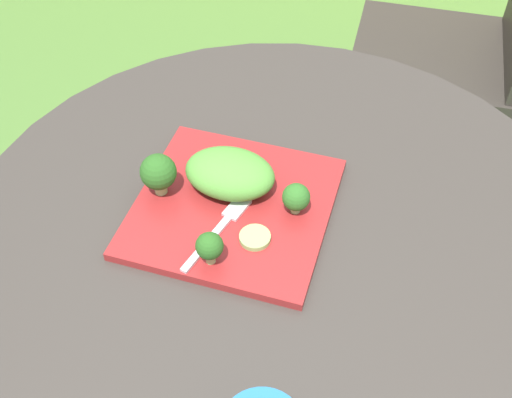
{
  "coord_description": "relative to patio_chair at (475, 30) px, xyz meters",
  "views": [
    {
      "loc": [
        0.14,
        -0.57,
        1.44
      ],
      "look_at": [
        -0.04,
        0.0,
        0.79
      ],
      "focal_mm": 43.86,
      "sensor_mm": 36.0,
      "label": 1
    }
  ],
  "objects": [
    {
      "name": "patio_table",
      "position": [
        -0.27,
        -1.0,
        -0.03
      ],
      "size": [
        0.93,
        0.93,
        0.75
      ],
      "color": "#38332D",
      "rests_on": "ground_plane"
    },
    {
      "name": "patio_chair",
      "position": [
        0.0,
        0.0,
        0.0
      ],
      "size": [
        0.46,
        0.46,
        0.9
      ],
      "color": "#332D28",
      "rests_on": "ground_plane"
    },
    {
      "name": "salad_plate",
      "position": [
        -0.34,
        -0.99,
        0.23
      ],
      "size": [
        0.28,
        0.28,
        0.01
      ],
      "primitive_type": "cube",
      "color": "maroon",
      "rests_on": "patio_table"
    },
    {
      "name": "broccoli_floret_1",
      "position": [
        -0.45,
        -1.0,
        0.28
      ],
      "size": [
        0.05,
        0.05,
        0.07
      ],
      "color": "#99B770",
      "rests_on": "salad_plate"
    },
    {
      "name": "cucumber_slice_0",
      "position": [
        -0.29,
        -1.05,
        0.25
      ],
      "size": [
        0.04,
        0.04,
        0.01
      ],
      "primitive_type": "cylinder",
      "color": "#8EB766",
      "rests_on": "salad_plate"
    },
    {
      "name": "broccoli_floret_2",
      "position": [
        -0.25,
        -0.98,
        0.27
      ],
      "size": [
        0.04,
        0.04,
        0.05
      ],
      "color": "#99B770",
      "rests_on": "salad_plate"
    },
    {
      "name": "broccoli_floret_0",
      "position": [
        -0.34,
        -1.1,
        0.27
      ],
      "size": [
        0.04,
        0.04,
        0.05
      ],
      "color": "#99B770",
      "rests_on": "salad_plate"
    },
    {
      "name": "fork",
      "position": [
        -0.34,
        -1.04,
        0.24
      ],
      "size": [
        0.05,
        0.15,
        0.0
      ],
      "color": "silver",
      "rests_on": "salad_plate"
    },
    {
      "name": "lettuce_mound",
      "position": [
        -0.35,
        -0.96,
        0.27
      ],
      "size": [
        0.13,
        0.1,
        0.06
      ],
      "primitive_type": "ellipsoid",
      "color": "#519338",
      "rests_on": "salad_plate"
    }
  ]
}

